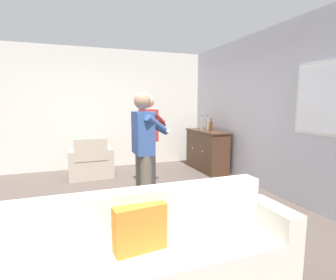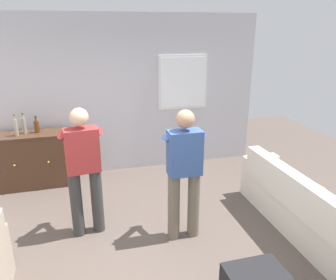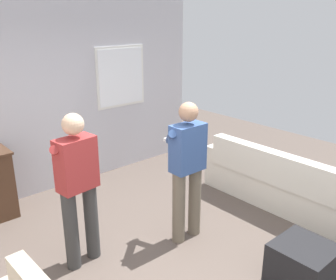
{
  "view_description": "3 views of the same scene",
  "coord_description": "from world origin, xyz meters",
  "px_view_note": "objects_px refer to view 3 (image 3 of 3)",
  "views": [
    {
      "loc": [
        3.78,
        -0.57,
        1.54
      ],
      "look_at": [
        0.3,
        0.7,
        1.02
      ],
      "focal_mm": 28.0,
      "sensor_mm": 36.0,
      "label": 1
    },
    {
      "loc": [
        -0.64,
        -3.15,
        2.58
      ],
      "look_at": [
        0.4,
        0.69,
        1.19
      ],
      "focal_mm": 35.0,
      "sensor_mm": 36.0,
      "label": 2
    },
    {
      "loc": [
        -2.28,
        -2.53,
        2.6
      ],
      "look_at": [
        0.45,
        0.56,
        1.19
      ],
      "focal_mm": 40.0,
      "sensor_mm": 36.0,
      "label": 3
    }
  ],
  "objects_px": {
    "person_standing_right": "(187,165)",
    "couch": "(286,188)",
    "person_standing_left": "(77,183)",
    "ottoman": "(303,264)"
  },
  "relations": [
    {
      "from": "couch",
      "to": "person_standing_right",
      "type": "bearing_deg",
      "value": 164.11
    },
    {
      "from": "person_standing_right",
      "to": "couch",
      "type": "bearing_deg",
      "value": -15.89
    },
    {
      "from": "person_standing_left",
      "to": "person_standing_right",
      "type": "xyz_separation_m",
      "value": [
        1.17,
        -0.4,
        0.0
      ]
    },
    {
      "from": "person_standing_left",
      "to": "person_standing_right",
      "type": "height_order",
      "value": "same"
    },
    {
      "from": "ottoman",
      "to": "person_standing_right",
      "type": "height_order",
      "value": "person_standing_right"
    },
    {
      "from": "couch",
      "to": "person_standing_left",
      "type": "bearing_deg",
      "value": 162.73
    },
    {
      "from": "couch",
      "to": "person_standing_left",
      "type": "distance_m",
      "value": 2.85
    },
    {
      "from": "person_standing_left",
      "to": "person_standing_right",
      "type": "distance_m",
      "value": 1.24
    },
    {
      "from": "person_standing_left",
      "to": "person_standing_right",
      "type": "bearing_deg",
      "value": -18.99
    },
    {
      "from": "couch",
      "to": "person_standing_right",
      "type": "height_order",
      "value": "person_standing_right"
    }
  ]
}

